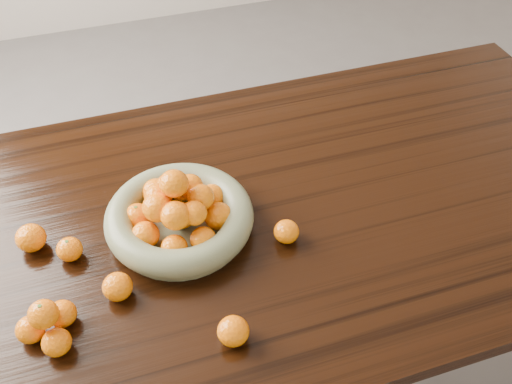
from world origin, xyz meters
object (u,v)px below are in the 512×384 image
object	(u,v)px
dining_table	(263,232)
loose_orange_0	(69,249)
orange_pyramid	(48,325)
fruit_bowl	(179,215)

from	to	relation	value
dining_table	loose_orange_0	size ratio (longest dim) A/B	34.87
orange_pyramid	loose_orange_0	xyz separation A→B (m)	(0.05, 0.19, -0.01)
orange_pyramid	loose_orange_0	distance (m)	0.20
dining_table	loose_orange_0	world-z (taller)	loose_orange_0
dining_table	orange_pyramid	world-z (taller)	orange_pyramid
fruit_bowl	orange_pyramid	distance (m)	0.36
dining_table	orange_pyramid	size ratio (longest dim) A/B	16.69
dining_table	orange_pyramid	distance (m)	0.56
dining_table	orange_pyramid	bearing A→B (deg)	-158.01
fruit_bowl	loose_orange_0	bearing A→B (deg)	-177.86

